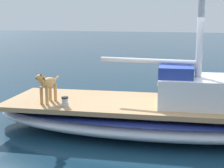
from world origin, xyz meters
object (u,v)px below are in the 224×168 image
at_px(sailboat_main, 154,117).
at_px(mooring_buoy, 163,86).
at_px(dog_tan, 47,84).
at_px(deck_winch, 65,102).

distance_m(sailboat_main, mooring_buoy, 4.23).
distance_m(dog_tan, deck_winch, 0.63).
bearing_deg(sailboat_main, mooring_buoy, -171.25).
bearing_deg(dog_tan, deck_winch, 71.88).
distance_m(deck_winch, mooring_buoy, 5.30).
distance_m(dog_tan, mooring_buoy, 5.31).
relative_size(dog_tan, mooring_buoy, 2.13).
xyz_separation_m(sailboat_main, mooring_buoy, (-4.18, -0.64, -0.12)).
height_order(deck_winch, mooring_buoy, deck_winch).
bearing_deg(deck_winch, mooring_buoy, 168.57).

